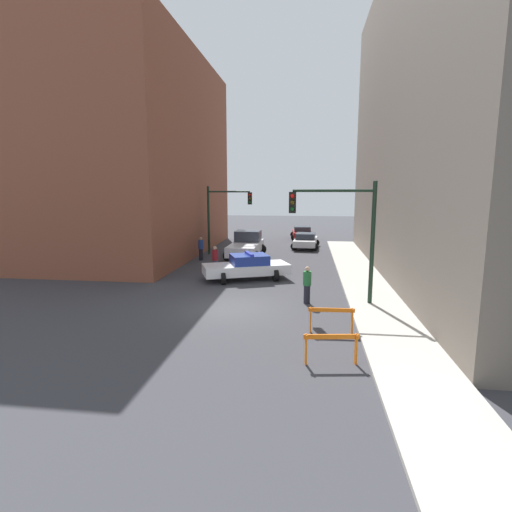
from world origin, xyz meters
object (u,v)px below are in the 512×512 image
police_car (247,267)px  pedestrian_corner (201,248)px  white_truck (246,245)px  parked_car_mid (302,233)px  pedestrian_crossing (215,260)px  barrier_mid (331,316)px  traffic_light_far (223,210)px  pedestrian_sidewalk (307,284)px  barrier_front (331,344)px  parked_car_near (306,240)px  traffic_light_near (345,224)px

police_car → pedestrian_corner: 7.01m
police_car → pedestrian_corner: (-4.16, 5.64, 0.14)m
white_truck → parked_car_mid: bearing=71.9°
white_truck → pedestrian_crossing: 6.10m
parked_car_mid → barrier_mid: parked_car_mid is taller
pedestrian_crossing → traffic_light_far: bearing=129.2°
pedestrian_sidewalk → white_truck: bearing=26.6°
pedestrian_crossing → barrier_front: pedestrian_crossing is taller
parked_car_near → barrier_mid: parked_car_near is taller
police_car → barrier_front: (4.07, -10.49, -0.11)m
pedestrian_crossing → pedestrian_sidewalk: bearing=-14.9°
traffic_light_near → pedestrian_corner: bearing=132.3°
traffic_light_near → barrier_front: 6.90m
barrier_mid → white_truck: bearing=109.5°
traffic_light_near → barrier_mid: 4.69m
pedestrian_corner → police_car: bearing=165.8°
pedestrian_crossing → barrier_mid: pedestrian_crossing is taller
parked_car_mid → barrier_front: bearing=-91.4°
parked_car_near → pedestrian_corner: bearing=-133.4°
white_truck → barrier_front: 18.53m
barrier_front → white_truck: bearing=106.4°
white_truck → pedestrian_crossing: bearing=-98.0°
parked_car_near → pedestrian_crossing: pedestrian_crossing is taller
white_truck → parked_car_mid: white_truck is taller
pedestrian_sidewalk → barrier_mid: bearing=-161.1°
traffic_light_far → barrier_front: bearing=-69.0°
pedestrian_sidewalk → traffic_light_near: bearing=-83.1°
traffic_light_far → parked_car_mid: bearing=60.4°
parked_car_near → pedestrian_crossing: size_ratio=2.65×
pedestrian_corner → pedestrian_sidewalk: 12.48m
parked_car_mid → pedestrian_crossing: 18.08m
pedestrian_corner → barrier_front: 18.11m
pedestrian_crossing → pedestrian_corner: bearing=146.0°
traffic_light_far → white_truck: 3.35m
pedestrian_corner → barrier_mid: size_ratio=1.04×
pedestrian_crossing → barrier_front: bearing=-31.5°
pedestrian_crossing → pedestrian_corner: size_ratio=1.00×
white_truck → barrier_front: bearing=-72.9°
traffic_light_near → pedestrian_corner: 13.69m
traffic_light_far → pedestrian_crossing: (1.05, -7.07, -2.54)m
traffic_light_far → police_car: 9.29m
white_truck → parked_car_near: white_truck is taller
traffic_light_far → barrier_front: 20.34m
parked_car_mid → pedestrian_crossing: pedestrian_crossing is taller
parked_car_near → pedestrian_crossing: 12.39m
white_truck → traffic_light_near: bearing=-61.7°
police_car → barrier_front: police_car is taller
traffic_light_near → barrier_front: (-0.81, -6.20, -2.91)m
parked_car_near → barrier_mid: bearing=-83.6°
traffic_light_far → pedestrian_crossing: bearing=-81.5°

